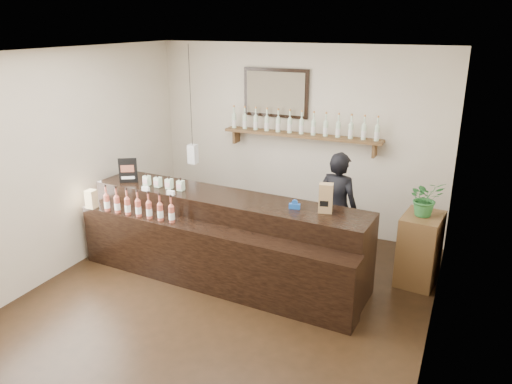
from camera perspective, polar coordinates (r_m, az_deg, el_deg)
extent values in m
plane|color=black|center=(5.97, -3.77, -12.31)|extent=(5.00, 5.00, 0.00)
plane|color=beige|center=(7.59, 4.77, 6.01)|extent=(4.50, 0.00, 4.50)
plane|color=beige|center=(3.56, -23.53, -11.25)|extent=(4.50, 0.00, 4.50)
plane|color=beige|center=(6.70, -21.42, 2.97)|extent=(0.00, 5.00, 5.00)
plane|color=beige|center=(4.81, 20.39, -2.93)|extent=(0.00, 5.00, 5.00)
plane|color=white|center=(5.11, -4.47, 15.59)|extent=(5.00, 5.00, 0.00)
cube|color=brown|center=(7.42, 5.18, 6.49)|extent=(2.40, 0.25, 0.04)
cube|color=brown|center=(7.88, -2.27, 6.39)|extent=(0.04, 0.20, 0.20)
cube|color=brown|center=(7.21, 13.40, 4.70)|extent=(0.04, 0.20, 0.20)
cube|color=black|center=(7.56, 2.28, 11.25)|extent=(1.02, 0.04, 0.72)
cube|color=#4D4431|center=(7.54, 2.21, 11.23)|extent=(0.92, 0.01, 0.62)
cube|color=white|center=(7.37, -7.23, 4.33)|extent=(0.12, 0.12, 0.28)
cylinder|color=black|center=(7.21, -7.51, 10.84)|extent=(0.01, 0.01, 1.41)
cylinder|color=silver|center=(7.81, -2.52, 8.09)|extent=(0.07, 0.07, 0.20)
cone|color=silver|center=(7.79, -2.53, 9.00)|extent=(0.07, 0.07, 0.05)
cylinder|color=silver|center=(7.78, -2.54, 9.44)|extent=(0.02, 0.02, 0.07)
cylinder|color=#C57F39|center=(7.77, -2.54, 9.78)|extent=(0.03, 0.03, 0.02)
cylinder|color=white|center=(7.81, -2.52, 7.94)|extent=(0.07, 0.07, 0.09)
cylinder|color=silver|center=(7.73, -1.29, 7.99)|extent=(0.07, 0.07, 0.20)
cone|color=silver|center=(7.71, -1.30, 8.92)|extent=(0.07, 0.07, 0.05)
cylinder|color=silver|center=(7.70, -1.30, 9.36)|extent=(0.02, 0.02, 0.07)
cylinder|color=#C57F39|center=(7.69, -1.30, 9.70)|extent=(0.03, 0.03, 0.02)
cylinder|color=white|center=(7.73, -1.29, 7.84)|extent=(0.07, 0.07, 0.09)
cylinder|color=silver|center=(7.66, -0.03, 7.88)|extent=(0.07, 0.07, 0.20)
cone|color=silver|center=(7.63, -0.03, 8.82)|extent=(0.07, 0.07, 0.05)
cylinder|color=silver|center=(7.62, -0.03, 9.26)|extent=(0.02, 0.02, 0.07)
cylinder|color=#C57F39|center=(7.61, -0.03, 9.61)|extent=(0.03, 0.03, 0.02)
cylinder|color=white|center=(7.66, -0.03, 7.73)|extent=(0.07, 0.07, 0.09)
cylinder|color=silver|center=(7.58, 1.24, 7.77)|extent=(0.07, 0.07, 0.20)
cone|color=silver|center=(7.56, 1.25, 8.72)|extent=(0.07, 0.07, 0.05)
cylinder|color=silver|center=(7.55, 1.25, 9.17)|extent=(0.02, 0.02, 0.07)
cylinder|color=#C57F39|center=(7.54, 1.26, 9.52)|extent=(0.03, 0.03, 0.02)
cylinder|color=white|center=(7.59, 1.24, 7.62)|extent=(0.07, 0.07, 0.09)
cylinder|color=silver|center=(7.52, 2.55, 7.66)|extent=(0.07, 0.07, 0.20)
cone|color=silver|center=(7.49, 2.56, 8.61)|extent=(0.07, 0.07, 0.05)
cylinder|color=silver|center=(7.48, 2.57, 9.06)|extent=(0.02, 0.02, 0.07)
cylinder|color=#C57F39|center=(7.48, 2.57, 9.42)|extent=(0.03, 0.03, 0.02)
cylinder|color=white|center=(7.52, 2.54, 7.51)|extent=(0.07, 0.07, 0.09)
cylinder|color=silver|center=(7.45, 3.87, 7.54)|extent=(0.07, 0.07, 0.20)
cone|color=silver|center=(7.43, 3.89, 8.50)|extent=(0.07, 0.07, 0.05)
cylinder|color=silver|center=(7.42, 3.90, 8.95)|extent=(0.02, 0.02, 0.07)
cylinder|color=#C57F39|center=(7.41, 3.91, 9.31)|extent=(0.03, 0.03, 0.02)
cylinder|color=white|center=(7.46, 3.87, 7.38)|extent=(0.07, 0.07, 0.09)
cylinder|color=silver|center=(7.40, 5.21, 7.41)|extent=(0.07, 0.07, 0.20)
cone|color=silver|center=(7.37, 5.24, 8.38)|extent=(0.07, 0.07, 0.05)
cylinder|color=silver|center=(7.36, 5.26, 8.83)|extent=(0.02, 0.02, 0.07)
cylinder|color=#C57F39|center=(7.35, 5.27, 9.19)|extent=(0.03, 0.03, 0.02)
cylinder|color=white|center=(7.40, 5.21, 7.25)|extent=(0.07, 0.07, 0.09)
cylinder|color=silver|center=(7.34, 6.58, 7.27)|extent=(0.07, 0.07, 0.20)
cone|color=silver|center=(7.32, 6.61, 8.25)|extent=(0.07, 0.07, 0.05)
cylinder|color=silver|center=(7.30, 6.63, 8.71)|extent=(0.02, 0.02, 0.07)
cylinder|color=#C57F39|center=(7.30, 6.65, 9.07)|extent=(0.03, 0.03, 0.02)
cylinder|color=white|center=(7.34, 6.57, 7.12)|extent=(0.07, 0.07, 0.09)
cylinder|color=silver|center=(7.29, 7.96, 7.13)|extent=(0.07, 0.07, 0.20)
cone|color=silver|center=(7.26, 8.01, 8.11)|extent=(0.07, 0.07, 0.05)
cylinder|color=silver|center=(7.25, 8.03, 8.58)|extent=(0.02, 0.02, 0.07)
cylinder|color=#C57F39|center=(7.25, 8.04, 8.94)|extent=(0.03, 0.03, 0.02)
cylinder|color=white|center=(7.29, 7.95, 6.98)|extent=(0.07, 0.07, 0.09)
cylinder|color=silver|center=(7.24, 9.36, 6.99)|extent=(0.07, 0.07, 0.20)
cone|color=silver|center=(7.22, 9.42, 7.97)|extent=(0.07, 0.07, 0.05)
cylinder|color=silver|center=(7.21, 9.44, 8.44)|extent=(0.02, 0.02, 0.07)
cylinder|color=#C57F39|center=(7.20, 9.46, 8.81)|extent=(0.03, 0.03, 0.02)
cylinder|color=white|center=(7.25, 9.35, 6.83)|extent=(0.07, 0.07, 0.09)
cylinder|color=silver|center=(7.20, 10.78, 6.84)|extent=(0.07, 0.07, 0.20)
cone|color=silver|center=(7.17, 10.84, 7.83)|extent=(0.07, 0.07, 0.05)
cylinder|color=silver|center=(7.16, 10.87, 8.30)|extent=(0.02, 0.02, 0.07)
cylinder|color=#C57F39|center=(7.16, 10.89, 8.67)|extent=(0.03, 0.03, 0.02)
cylinder|color=white|center=(7.20, 10.77, 6.68)|extent=(0.07, 0.07, 0.09)
cylinder|color=silver|center=(7.16, 12.21, 6.68)|extent=(0.07, 0.07, 0.20)
cone|color=silver|center=(7.14, 12.28, 7.67)|extent=(0.07, 0.07, 0.05)
cylinder|color=silver|center=(7.13, 12.32, 8.14)|extent=(0.02, 0.02, 0.07)
cylinder|color=#C57F39|center=(7.12, 12.34, 8.52)|extent=(0.03, 0.03, 0.02)
cylinder|color=white|center=(7.17, 12.20, 6.52)|extent=(0.07, 0.07, 0.09)
cylinder|color=silver|center=(7.13, 13.66, 6.51)|extent=(0.07, 0.07, 0.20)
cone|color=silver|center=(7.10, 13.74, 7.51)|extent=(0.07, 0.07, 0.05)
cylinder|color=silver|center=(7.09, 13.77, 7.99)|extent=(0.02, 0.02, 0.07)
cylinder|color=#C57F39|center=(7.08, 13.80, 8.36)|extent=(0.03, 0.03, 0.02)
cylinder|color=white|center=(7.13, 13.64, 6.35)|extent=(0.07, 0.07, 0.09)
cube|color=black|center=(6.41, -3.37, -4.81)|extent=(3.73, 0.90, 1.03)
cube|color=black|center=(6.07, -5.46, -7.58)|extent=(3.71, 0.58, 0.78)
cube|color=white|center=(6.54, -12.51, 0.36)|extent=(0.10, 0.04, 0.05)
cube|color=white|center=(6.33, -9.72, -0.08)|extent=(0.10, 0.04, 0.05)
cube|color=tan|center=(6.85, -18.24, -1.24)|extent=(0.12, 0.12, 0.12)
cube|color=tan|center=(6.81, -18.35, -0.29)|extent=(0.12, 0.12, 0.12)
cube|color=silver|center=(6.73, -12.37, 1.29)|extent=(0.08, 0.08, 0.13)
cube|color=beige|center=(6.69, -12.61, 1.17)|extent=(0.07, 0.00, 0.06)
cylinder|color=black|center=(6.70, -12.42, 1.99)|extent=(0.02, 0.02, 0.03)
cube|color=silver|center=(6.63, -11.15, 1.11)|extent=(0.08, 0.08, 0.13)
cube|color=beige|center=(6.59, -11.39, 0.99)|extent=(0.07, 0.00, 0.06)
cylinder|color=black|center=(6.61, -11.19, 1.82)|extent=(0.02, 0.02, 0.03)
cube|color=silver|center=(6.54, -9.89, 0.93)|extent=(0.08, 0.08, 0.13)
cube|color=beige|center=(6.50, -10.13, 0.80)|extent=(0.07, 0.00, 0.06)
cylinder|color=black|center=(6.51, -9.93, 1.64)|extent=(0.02, 0.02, 0.03)
cube|color=silver|center=(6.44, -8.60, 0.74)|extent=(0.08, 0.08, 0.13)
cube|color=beige|center=(6.41, -8.83, 0.61)|extent=(0.07, 0.00, 0.06)
cylinder|color=black|center=(6.42, -8.64, 1.46)|extent=(0.02, 0.02, 0.03)
cylinder|color=#B7513E|center=(6.67, -16.67, -1.21)|extent=(0.07, 0.07, 0.20)
cone|color=#B7513E|center=(6.63, -16.78, -0.18)|extent=(0.07, 0.07, 0.05)
cylinder|color=#B7513E|center=(6.61, -16.83, 0.31)|extent=(0.02, 0.02, 0.07)
cylinder|color=black|center=(6.60, -16.86, 0.69)|extent=(0.03, 0.03, 0.02)
cylinder|color=white|center=(6.68, -16.66, -1.38)|extent=(0.07, 0.07, 0.09)
cylinder|color=#B7513E|center=(6.57, -15.59, -1.42)|extent=(0.07, 0.07, 0.20)
cone|color=#B7513E|center=(6.53, -15.68, -0.38)|extent=(0.07, 0.07, 0.05)
cylinder|color=#B7513E|center=(6.51, -15.73, 0.12)|extent=(0.02, 0.02, 0.07)
cylinder|color=black|center=(6.50, -15.77, 0.51)|extent=(0.03, 0.03, 0.02)
cylinder|color=white|center=(6.58, -15.57, -1.59)|extent=(0.07, 0.07, 0.09)
cylinder|color=#B7513E|center=(6.47, -14.46, -1.63)|extent=(0.07, 0.07, 0.20)
cone|color=#B7513E|center=(6.43, -14.56, -0.57)|extent=(0.07, 0.07, 0.05)
cylinder|color=#B7513E|center=(6.41, -14.60, -0.07)|extent=(0.02, 0.02, 0.07)
cylinder|color=black|center=(6.40, -14.63, 0.33)|extent=(0.03, 0.03, 0.02)
cylinder|color=white|center=(6.48, -14.45, -1.80)|extent=(0.07, 0.07, 0.09)
cylinder|color=#B7513E|center=(6.38, -13.31, -1.85)|extent=(0.07, 0.07, 0.20)
cone|color=#B7513E|center=(6.34, -13.39, -0.78)|extent=(0.07, 0.07, 0.05)
cylinder|color=#B7513E|center=(6.32, -13.43, -0.26)|extent=(0.02, 0.02, 0.07)
cylinder|color=black|center=(6.30, -13.47, 0.14)|extent=(0.03, 0.03, 0.02)
cylinder|color=white|center=(6.39, -13.29, -2.02)|extent=(0.07, 0.07, 0.09)
cylinder|color=#B7513E|center=(6.29, -12.11, -2.07)|extent=(0.07, 0.07, 0.20)
cone|color=#B7513E|center=(6.24, -12.19, -0.99)|extent=(0.07, 0.07, 0.05)
cylinder|color=#B7513E|center=(6.22, -12.23, -0.47)|extent=(0.02, 0.02, 0.07)
cylinder|color=black|center=(6.21, -12.26, -0.06)|extent=(0.03, 0.03, 0.02)
cylinder|color=white|center=(6.29, -12.10, -2.25)|extent=(0.07, 0.07, 0.09)
cylinder|color=#B7513E|center=(6.20, -10.89, -2.30)|extent=(0.07, 0.07, 0.20)
cone|color=#B7513E|center=(6.15, -10.96, -1.20)|extent=(0.07, 0.07, 0.05)
cylinder|color=#B7513E|center=(6.13, -10.99, -0.67)|extent=(0.02, 0.02, 0.07)
cylinder|color=black|center=(6.12, -11.02, -0.26)|extent=(0.03, 0.03, 0.02)
cylinder|color=white|center=(6.20, -10.87, -2.48)|extent=(0.07, 0.07, 0.09)
cylinder|color=#B7513E|center=(6.11, -9.62, -2.54)|extent=(0.07, 0.07, 0.20)
cone|color=#B7513E|center=(6.06, -9.69, -1.42)|extent=(0.07, 0.07, 0.05)
cylinder|color=#B7513E|center=(6.04, -9.72, -0.89)|extent=(0.02, 0.02, 0.07)
cylinder|color=black|center=(6.03, -9.74, -0.47)|extent=(0.03, 0.03, 0.02)
cylinder|color=white|center=(6.12, -9.61, -2.71)|extent=(0.07, 0.07, 0.09)
cube|color=black|center=(6.88, -14.42, 2.39)|extent=(0.22, 0.14, 0.34)
cube|color=brown|center=(6.87, -14.50, 2.60)|extent=(0.15, 0.09, 0.10)
cube|color=white|center=(6.90, -14.41, 1.59)|extent=(0.15, 0.09, 0.04)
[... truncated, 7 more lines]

